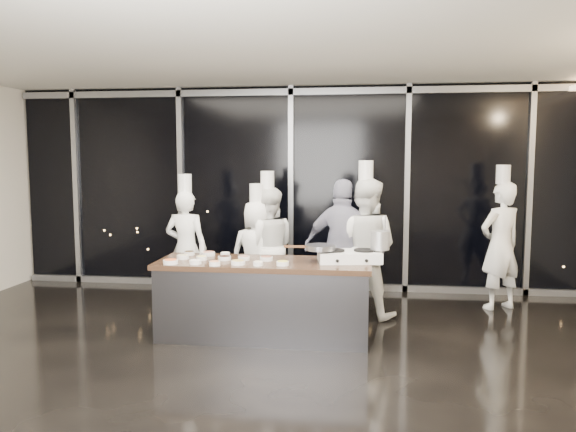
# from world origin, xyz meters

# --- Properties ---
(ground) EXTENTS (9.00, 9.00, 0.00)m
(ground) POSITION_xyz_m (0.00, 0.00, 0.00)
(ground) COLOR black
(ground) RESTS_ON ground
(room_shell) EXTENTS (9.02, 7.02, 3.21)m
(room_shell) POSITION_xyz_m (0.18, 0.00, 2.25)
(room_shell) COLOR beige
(room_shell) RESTS_ON ground
(window_wall) EXTENTS (8.90, 0.11, 3.20)m
(window_wall) POSITION_xyz_m (0.00, 3.43, 1.60)
(window_wall) COLOR black
(window_wall) RESTS_ON ground
(demo_counter) EXTENTS (2.46, 0.86, 0.90)m
(demo_counter) POSITION_xyz_m (0.00, 0.90, 0.45)
(demo_counter) COLOR #37373C
(demo_counter) RESTS_ON ground
(stove) EXTENTS (0.76, 0.54, 0.14)m
(stove) POSITION_xyz_m (0.98, 1.00, 0.96)
(stove) COLOR white
(stove) RESTS_ON demo_counter
(frying_pan) EXTENTS (0.61, 0.39, 0.06)m
(frying_pan) POSITION_xyz_m (0.64, 0.93, 1.07)
(frying_pan) COLOR gray
(frying_pan) RESTS_ON stove
(stock_pot) EXTENTS (0.25, 0.25, 0.22)m
(stock_pot) POSITION_xyz_m (1.33, 1.04, 1.15)
(stock_pot) COLOR #A9A9AB
(stock_pot) RESTS_ON stove
(prep_bowls) EXTENTS (1.42, 0.74, 0.05)m
(prep_bowls) POSITION_xyz_m (-0.51, 0.84, 0.93)
(prep_bowls) COLOR white
(prep_bowls) RESTS_ON demo_counter
(squeeze_bottle) EXTENTS (0.06, 0.06, 0.23)m
(squeeze_bottle) POSITION_xyz_m (-0.83, 1.24, 1.01)
(squeeze_bottle) COLOR silver
(squeeze_bottle) RESTS_ON demo_counter
(chef_far_left) EXTENTS (0.61, 0.41, 1.86)m
(chef_far_left) POSITION_xyz_m (-1.32, 2.13, 0.84)
(chef_far_left) COLOR white
(chef_far_left) RESTS_ON ground
(chef_left) EXTENTS (0.75, 0.50, 1.73)m
(chef_left) POSITION_xyz_m (-0.33, 2.21, 0.77)
(chef_left) COLOR white
(chef_left) RESTS_ON ground
(chef_center) EXTENTS (0.90, 0.75, 1.90)m
(chef_center) POSITION_xyz_m (-0.19, 2.29, 0.85)
(chef_center) COLOR white
(chef_center) RESTS_ON ground
(guest) EXTENTS (1.13, 0.64, 1.81)m
(guest) POSITION_xyz_m (0.88, 1.90, 0.91)
(guest) COLOR #16153A
(guest) RESTS_ON ground
(chef_right) EXTENTS (1.07, 0.95, 2.05)m
(chef_right) POSITION_xyz_m (1.16, 1.96, 0.92)
(chef_right) COLOR white
(chef_right) RESTS_ON ground
(chef_side) EXTENTS (0.77, 0.68, 1.99)m
(chef_side) POSITION_xyz_m (3.01, 2.56, 0.90)
(chef_side) COLOR white
(chef_side) RESTS_ON ground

